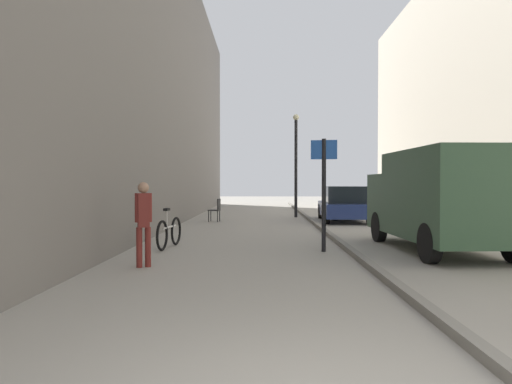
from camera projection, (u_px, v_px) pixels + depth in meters
name	position (u px, v px, depth m)	size (l,w,h in m)	color
ground_plane	(275.00, 233.00, 14.75)	(80.00, 80.00, 0.00)	gray
building_facade_left	(122.00, 56.00, 14.71)	(2.57, 40.00, 11.22)	slate
kerb_strip	(325.00, 231.00, 14.73)	(0.16, 40.00, 0.12)	slate
pedestrian_main_foreground	(143.00, 218.00, 8.69)	(0.30, 0.24, 1.60)	maroon
delivery_van	(438.00, 198.00, 10.75)	(2.11, 5.01, 2.32)	#335138
parked_car	(343.00, 204.00, 19.28)	(1.99, 4.27, 1.45)	navy
street_sign_post	(324.00, 185.00, 10.66)	(0.60, 0.13, 2.60)	black
lamp_post	(296.00, 158.00, 21.41)	(0.28, 0.28, 4.76)	black
bicycle_leaning	(169.00, 232.00, 11.28)	(0.28, 1.76, 0.98)	black
cafe_chair_near_window	(216.00, 208.00, 18.94)	(0.50, 0.50, 0.94)	black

